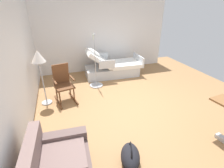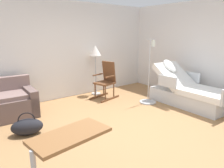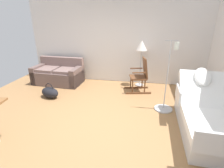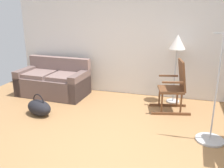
{
  "view_description": "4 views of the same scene",
  "coord_description": "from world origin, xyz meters",
  "px_view_note": "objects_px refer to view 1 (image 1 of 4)",
  "views": [
    {
      "loc": [
        -3.46,
        1.71,
        2.47
      ],
      "look_at": [
        -0.21,
        0.65,
        0.82
      ],
      "focal_mm": 26.71,
      "sensor_mm": 36.0,
      "label": 1
    },
    {
      "loc": [
        -2.66,
        -2.96,
        1.83
      ],
      "look_at": [
        -0.03,
        0.34,
        0.8
      ],
      "focal_mm": 33.67,
      "sensor_mm": 36.0,
      "label": 2
    },
    {
      "loc": [
        0.86,
        -3.27,
        2.14
      ],
      "look_at": [
        0.2,
        0.4,
        0.69
      ],
      "focal_mm": 27.46,
      "sensor_mm": 36.0,
      "label": 3
    },
    {
      "loc": [
        0.9,
        -3.09,
        2.04
      ],
      "look_at": [
        -0.15,
        0.66,
        0.8
      ],
      "focal_mm": 39.6,
      "sensor_mm": 36.0,
      "label": 4
    }
  ],
  "objects_px": {
    "rocking_chair": "(63,84)",
    "floor_lamp": "(39,60)",
    "hospital_bed": "(112,67)",
    "duffel_bag": "(130,156)",
    "iv_pole": "(96,79)"
  },
  "relations": [
    {
      "from": "floor_lamp",
      "to": "iv_pole",
      "type": "height_order",
      "value": "iv_pole"
    },
    {
      "from": "duffel_bag",
      "to": "floor_lamp",
      "type": "bearing_deg",
      "value": 29.47
    },
    {
      "from": "rocking_chair",
      "to": "floor_lamp",
      "type": "height_order",
      "value": "floor_lamp"
    },
    {
      "from": "hospital_bed",
      "to": "floor_lamp",
      "type": "height_order",
      "value": "floor_lamp"
    },
    {
      "from": "hospital_bed",
      "to": "floor_lamp",
      "type": "bearing_deg",
      "value": 119.75
    },
    {
      "from": "rocking_chair",
      "to": "duffel_bag",
      "type": "bearing_deg",
      "value": -160.02
    },
    {
      "from": "floor_lamp",
      "to": "iv_pole",
      "type": "xyz_separation_m",
      "value": [
        0.64,
        -1.54,
        -0.98
      ]
    },
    {
      "from": "hospital_bed",
      "to": "iv_pole",
      "type": "bearing_deg",
      "value": 131.28
    },
    {
      "from": "hospital_bed",
      "to": "iv_pole",
      "type": "height_order",
      "value": "iv_pole"
    },
    {
      "from": "hospital_bed",
      "to": "duffel_bag",
      "type": "bearing_deg",
      "value": 166.45
    },
    {
      "from": "duffel_bag",
      "to": "iv_pole",
      "type": "relative_size",
      "value": 0.38
    },
    {
      "from": "duffel_bag",
      "to": "rocking_chair",
      "type": "bearing_deg",
      "value": 19.98
    },
    {
      "from": "rocking_chair",
      "to": "floor_lamp",
      "type": "distance_m",
      "value": 0.88
    },
    {
      "from": "hospital_bed",
      "to": "rocking_chair",
      "type": "bearing_deg",
      "value": 125.54
    },
    {
      "from": "hospital_bed",
      "to": "floor_lamp",
      "type": "distance_m",
      "value": 2.83
    }
  ]
}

